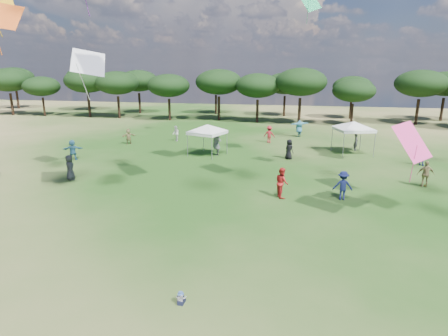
# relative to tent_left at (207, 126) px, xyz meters

# --- Properties ---
(tree_line) EXTENTS (108.78, 17.63, 7.77)m
(tree_line) POSITION_rel_tent_left_xyz_m (6.95, 24.00, 2.77)
(tree_line) COLOR black
(tree_line) RESTS_ON ground
(tent_left) EXTENTS (5.19, 5.19, 3.08)m
(tent_left) POSITION_rel_tent_left_xyz_m (0.00, 0.00, 0.00)
(tent_left) COLOR gray
(tent_left) RESTS_ON ground
(tent_right) EXTENTS (5.77, 5.77, 3.25)m
(tent_right) POSITION_rel_tent_left_xyz_m (12.73, 3.28, 0.17)
(tent_right) COLOR gray
(tent_right) RESTS_ON ground
(toddler) EXTENTS (0.31, 0.35, 0.47)m
(toddler) POSITION_rel_tent_left_xyz_m (4.37, -21.32, -2.45)
(toddler) COLOR black
(toddler) RESTS_ON ground
(festival_crowd) EXTENTS (29.79, 22.32, 1.92)m
(festival_crowd) POSITION_rel_tent_left_xyz_m (3.01, 0.54, -1.76)
(festival_crowd) COLOR maroon
(festival_crowd) RESTS_ON ground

